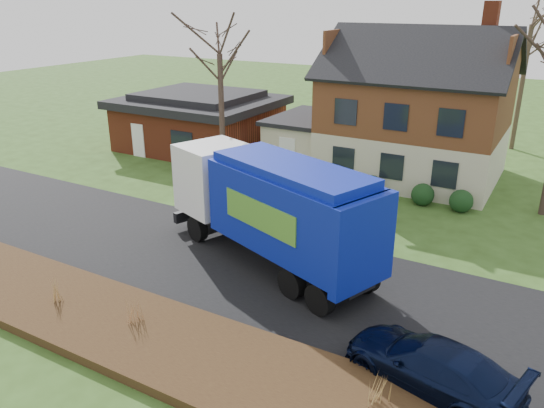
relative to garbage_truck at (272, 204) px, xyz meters
The scene contains 13 objects.
ground 2.55m from the garbage_truck, 124.08° to the right, with size 120.00×120.00×0.00m, color #2E4818.
road 2.54m from the garbage_truck, 124.08° to the right, with size 80.00×7.00×0.02m, color black.
mulch_verge 6.47m from the garbage_truck, 94.83° to the right, with size 80.00×3.50×0.30m, color black.
main_house 13.29m from the garbage_truck, 85.75° to the left, with size 12.95×8.95×9.26m.
ranch_house 17.51m from the garbage_truck, 135.62° to the left, with size 9.80×8.20×3.70m.
garbage_truck is the anchor object (origin of this frame).
silver_sedan 5.28m from the garbage_truck, 134.48° to the left, with size 1.41×4.03×1.33m, color #B3B5BC.
navy_wagon 8.14m from the garbage_truck, 30.09° to the right, with size 1.88×4.62×1.34m, color black.
tree_front_west 11.13m from the garbage_truck, 135.28° to the left, with size 3.18×3.18×9.45m.
tree_back 23.86m from the garbage_truck, 75.46° to the left, with size 3.38×3.38×10.71m.
grass_clump_west 7.77m from the garbage_truck, 125.51° to the right, with size 0.34×0.28×0.89m.
grass_clump_mid 6.18m from the garbage_truck, 104.06° to the right, with size 0.31×0.26×0.87m.
grass_clump_east 8.43m from the garbage_truck, 42.74° to the right, with size 0.36×0.29×0.89m.
Camera 1 is at (9.35, -14.80, 9.32)m, focal length 35.00 mm.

